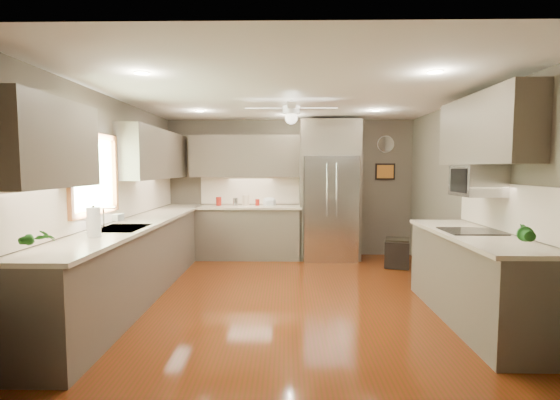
{
  "coord_description": "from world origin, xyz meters",
  "views": [
    {
      "loc": [
        -0.06,
        -5.01,
        1.62
      ],
      "look_at": [
        -0.15,
        0.6,
        1.17
      ],
      "focal_mm": 26.0,
      "sensor_mm": 36.0,
      "label": 1
    }
  ],
  "objects_px": {
    "canister_b": "(235,202)",
    "paper_towel": "(94,223)",
    "potted_plant_left": "(39,238)",
    "stool": "(397,253)",
    "microwave": "(477,181)",
    "soap_bottle": "(119,217)",
    "canister_a": "(219,201)",
    "canister_d": "(257,202)",
    "bowl": "(269,204)",
    "potted_plant_right": "(528,234)",
    "refrigerator": "(330,192)",
    "canister_c": "(246,201)"
  },
  "relations": [
    {
      "from": "canister_b",
      "to": "paper_towel",
      "type": "xyz_separation_m",
      "value": [
        -0.98,
        -3.29,
        0.07
      ]
    },
    {
      "from": "potted_plant_left",
      "to": "stool",
      "type": "xyz_separation_m",
      "value": [
        3.7,
        3.47,
        -0.84
      ]
    },
    {
      "from": "potted_plant_left",
      "to": "microwave",
      "type": "relative_size",
      "value": 0.51
    },
    {
      "from": "soap_bottle",
      "to": "stool",
      "type": "height_order",
      "value": "soap_bottle"
    },
    {
      "from": "canister_a",
      "to": "canister_b",
      "type": "relative_size",
      "value": 1.04
    },
    {
      "from": "stool",
      "to": "paper_towel",
      "type": "xyz_separation_m",
      "value": [
        -3.69,
        -2.6,
        0.84
      ]
    },
    {
      "from": "canister_d",
      "to": "bowl",
      "type": "relative_size",
      "value": 0.48
    },
    {
      "from": "canister_d",
      "to": "microwave",
      "type": "relative_size",
      "value": 0.21
    },
    {
      "from": "paper_towel",
      "to": "potted_plant_right",
      "type": "bearing_deg",
      "value": -9.26
    },
    {
      "from": "canister_a",
      "to": "soap_bottle",
      "type": "distance_m",
      "value": 2.57
    },
    {
      "from": "bowl",
      "to": "stool",
      "type": "xyz_separation_m",
      "value": [
        2.1,
        -0.72,
        -0.73
      ]
    },
    {
      "from": "soap_bottle",
      "to": "refrigerator",
      "type": "relative_size",
      "value": 0.07
    },
    {
      "from": "canister_c",
      "to": "canister_b",
      "type": "bearing_deg",
      "value": -164.01
    },
    {
      "from": "soap_bottle",
      "to": "bowl",
      "type": "xyz_separation_m",
      "value": [
        1.7,
        2.46,
        -0.06
      ]
    },
    {
      "from": "bowl",
      "to": "refrigerator",
      "type": "relative_size",
      "value": 0.1
    },
    {
      "from": "canister_a",
      "to": "canister_c",
      "type": "distance_m",
      "value": 0.49
    },
    {
      "from": "canister_d",
      "to": "potted_plant_left",
      "type": "relative_size",
      "value": 0.41
    },
    {
      "from": "stool",
      "to": "canister_c",
      "type": "bearing_deg",
      "value": 163.57
    },
    {
      "from": "canister_c",
      "to": "refrigerator",
      "type": "height_order",
      "value": "refrigerator"
    },
    {
      "from": "canister_b",
      "to": "canister_d",
      "type": "distance_m",
      "value": 0.39
    },
    {
      "from": "bowl",
      "to": "microwave",
      "type": "height_order",
      "value": "microwave"
    },
    {
      "from": "canister_b",
      "to": "stool",
      "type": "xyz_separation_m",
      "value": [
        2.71,
        -0.69,
        -0.77
      ]
    },
    {
      "from": "microwave",
      "to": "potted_plant_right",
      "type": "bearing_deg",
      "value": -96.16
    },
    {
      "from": "bowl",
      "to": "canister_a",
      "type": "bearing_deg",
      "value": -179.15
    },
    {
      "from": "soap_bottle",
      "to": "stool",
      "type": "relative_size",
      "value": 0.39
    },
    {
      "from": "canister_c",
      "to": "potted_plant_right",
      "type": "distance_m",
      "value": 4.8
    },
    {
      "from": "canister_c",
      "to": "paper_towel",
      "type": "xyz_separation_m",
      "value": [
        -1.16,
        -3.34,
        0.05
      ]
    },
    {
      "from": "stool",
      "to": "paper_towel",
      "type": "relative_size",
      "value": 1.46
    },
    {
      "from": "potted_plant_right",
      "to": "canister_d",
      "type": "bearing_deg",
      "value": 122.17
    },
    {
      "from": "stool",
      "to": "potted_plant_left",
      "type": "bearing_deg",
      "value": -136.83
    },
    {
      "from": "paper_towel",
      "to": "canister_a",
      "type": "bearing_deg",
      "value": 78.48
    },
    {
      "from": "potted_plant_left",
      "to": "stool",
      "type": "height_order",
      "value": "potted_plant_left"
    },
    {
      "from": "canister_b",
      "to": "potted_plant_right",
      "type": "bearing_deg",
      "value": -53.74
    },
    {
      "from": "canister_c",
      "to": "paper_towel",
      "type": "bearing_deg",
      "value": -109.11
    },
    {
      "from": "bowl",
      "to": "refrigerator",
      "type": "bearing_deg",
      "value": -3.83
    },
    {
      "from": "canister_c",
      "to": "canister_d",
      "type": "height_order",
      "value": "canister_c"
    },
    {
      "from": "potted_plant_right",
      "to": "stool",
      "type": "relative_size",
      "value": 0.62
    },
    {
      "from": "canister_a",
      "to": "paper_towel",
      "type": "distance_m",
      "value": 3.38
    },
    {
      "from": "canister_c",
      "to": "stool",
      "type": "bearing_deg",
      "value": -16.43
    },
    {
      "from": "canister_d",
      "to": "potted_plant_right",
      "type": "xyz_separation_m",
      "value": [
        2.48,
        -3.95,
        0.09
      ]
    },
    {
      "from": "potted_plant_left",
      "to": "canister_b",
      "type": "bearing_deg",
      "value": 76.68
    },
    {
      "from": "potted_plant_left",
      "to": "potted_plant_right",
      "type": "xyz_separation_m",
      "value": [
        3.86,
        0.24,
        0.01
      ]
    },
    {
      "from": "potted_plant_left",
      "to": "paper_towel",
      "type": "distance_m",
      "value": 0.87
    },
    {
      "from": "canister_a",
      "to": "potted_plant_left",
      "type": "relative_size",
      "value": 0.55
    },
    {
      "from": "stool",
      "to": "paper_towel",
      "type": "height_order",
      "value": "paper_towel"
    },
    {
      "from": "canister_a",
      "to": "potted_plant_right",
      "type": "distance_m",
      "value": 5.06
    },
    {
      "from": "soap_bottle",
      "to": "paper_towel",
      "type": "distance_m",
      "value": 0.87
    },
    {
      "from": "canister_a",
      "to": "microwave",
      "type": "bearing_deg",
      "value": -39.93
    },
    {
      "from": "canister_b",
      "to": "bowl",
      "type": "height_order",
      "value": "canister_b"
    },
    {
      "from": "canister_d",
      "to": "stool",
      "type": "relative_size",
      "value": 0.24
    }
  ]
}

